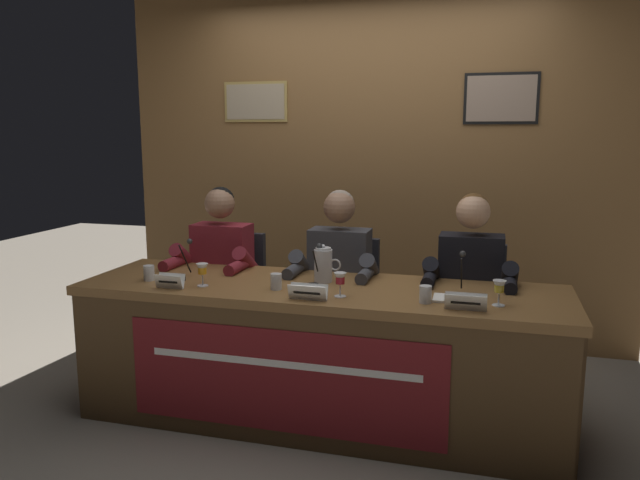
# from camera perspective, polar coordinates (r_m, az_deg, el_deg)

# --- Properties ---
(ground_plane) EXTENTS (12.00, 12.00, 0.00)m
(ground_plane) POSITION_cam_1_polar(r_m,az_deg,el_deg) (3.59, 0.00, -16.02)
(ground_plane) COLOR gray
(wall_back_panelled) EXTENTS (3.82, 0.14, 2.60)m
(wall_back_panelled) POSITION_cam_1_polar(r_m,az_deg,el_deg) (4.67, 4.89, 6.64)
(wall_back_panelled) COLOR brown
(wall_back_panelled) RESTS_ON ground_plane
(conference_table) EXTENTS (2.62, 0.77, 0.76)m
(conference_table) POSITION_cam_1_polar(r_m,az_deg,el_deg) (3.30, -0.54, -8.91)
(conference_table) COLOR brown
(conference_table) RESTS_ON ground_plane
(chair_left) EXTENTS (0.44, 0.44, 0.91)m
(chair_left) POSITION_cam_1_polar(r_m,az_deg,el_deg) (4.18, -8.21, -5.85)
(chair_left) COLOR black
(chair_left) RESTS_ON ground_plane
(panelist_left) EXTENTS (0.51, 0.48, 1.23)m
(panelist_left) POSITION_cam_1_polar(r_m,az_deg,el_deg) (3.93, -9.48, -2.71)
(panelist_left) COLOR black
(panelist_left) RESTS_ON ground_plane
(nameplate_left) EXTENTS (0.15, 0.06, 0.08)m
(nameplate_left) POSITION_cam_1_polar(r_m,az_deg,el_deg) (3.35, -13.72, -3.72)
(nameplate_left) COLOR white
(nameplate_left) RESTS_ON conference_table
(juice_glass_left) EXTENTS (0.06, 0.06, 0.12)m
(juice_glass_left) POSITION_cam_1_polar(r_m,az_deg,el_deg) (3.36, -10.83, -2.78)
(juice_glass_left) COLOR white
(juice_glass_left) RESTS_ON conference_table
(water_cup_left) EXTENTS (0.06, 0.06, 0.08)m
(water_cup_left) POSITION_cam_1_polar(r_m,az_deg,el_deg) (3.56, -15.52, -3.02)
(water_cup_left) COLOR silver
(water_cup_left) RESTS_ON conference_table
(microphone_left) EXTENTS (0.06, 0.17, 0.22)m
(microphone_left) POSITION_cam_1_polar(r_m,az_deg,el_deg) (3.54, -12.51, -2.36)
(microphone_left) COLOR black
(microphone_left) RESTS_ON conference_table
(chair_center) EXTENTS (0.44, 0.44, 0.91)m
(chair_center) POSITION_cam_1_polar(r_m,az_deg,el_deg) (3.94, 2.22, -6.73)
(chair_center) COLOR black
(chair_center) RESTS_ON ground_plane
(panelist_center) EXTENTS (0.51, 0.48, 1.23)m
(panelist_center) POSITION_cam_1_polar(r_m,az_deg,el_deg) (3.68, 1.53, -3.46)
(panelist_center) COLOR black
(panelist_center) RESTS_ON ground_plane
(nameplate_center) EXTENTS (0.19, 0.06, 0.08)m
(nameplate_center) POSITION_cam_1_polar(r_m,az_deg,el_deg) (3.04, -1.13, -4.84)
(nameplate_center) COLOR white
(nameplate_center) RESTS_ON conference_table
(juice_glass_center) EXTENTS (0.06, 0.06, 0.12)m
(juice_glass_center) POSITION_cam_1_polar(r_m,az_deg,el_deg) (3.09, 1.88, -3.72)
(juice_glass_center) COLOR white
(juice_glass_center) RESTS_ON conference_table
(water_cup_center) EXTENTS (0.06, 0.06, 0.08)m
(water_cup_center) POSITION_cam_1_polar(r_m,az_deg,el_deg) (3.25, -4.08, -3.93)
(water_cup_center) COLOR silver
(water_cup_center) RESTS_ON conference_table
(microphone_center) EXTENTS (0.06, 0.17, 0.22)m
(microphone_center) POSITION_cam_1_polar(r_m,az_deg,el_deg) (3.32, -0.45, -2.97)
(microphone_center) COLOR black
(microphone_center) RESTS_ON conference_table
(chair_right) EXTENTS (0.44, 0.44, 0.91)m
(chair_right) POSITION_cam_1_polar(r_m,az_deg,el_deg) (3.84, 13.61, -7.44)
(chair_right) COLOR black
(chair_right) RESTS_ON ground_plane
(panelist_right) EXTENTS (0.51, 0.48, 1.23)m
(panelist_right) POSITION_cam_1_polar(r_m,az_deg,el_deg) (3.58, 13.67, -4.14)
(panelist_right) COLOR black
(panelist_right) RESTS_ON ground_plane
(nameplate_right) EXTENTS (0.19, 0.06, 0.08)m
(nameplate_right) POSITION_cam_1_polar(r_m,az_deg,el_deg) (2.95, 13.32, -5.60)
(nameplate_right) COLOR white
(nameplate_right) RESTS_ON conference_table
(juice_glass_right) EXTENTS (0.06, 0.06, 0.12)m
(juice_glass_right) POSITION_cam_1_polar(r_m,az_deg,el_deg) (3.05, 16.24, -4.30)
(juice_glass_right) COLOR white
(juice_glass_right) RESTS_ON conference_table
(water_cup_right) EXTENTS (0.06, 0.06, 0.08)m
(water_cup_right) POSITION_cam_1_polar(r_m,az_deg,el_deg) (3.03, 9.73, -5.06)
(water_cup_right) COLOR silver
(water_cup_right) RESTS_ON conference_table
(microphone_right) EXTENTS (0.06, 0.17, 0.22)m
(microphone_right) POSITION_cam_1_polar(r_m,az_deg,el_deg) (3.19, 12.90, -3.77)
(microphone_right) COLOR black
(microphone_right) RESTS_ON conference_table
(water_pitcher_central) EXTENTS (0.15, 0.10, 0.21)m
(water_pitcher_central) POSITION_cam_1_polar(r_m,az_deg,el_deg) (3.39, 0.32, -2.31)
(water_pitcher_central) COLOR silver
(water_pitcher_central) RESTS_ON conference_table
(document_stack_right) EXTENTS (0.21, 0.15, 0.01)m
(document_stack_right) POSITION_cam_1_polar(r_m,az_deg,el_deg) (3.12, 12.35, -5.34)
(document_stack_right) COLOR white
(document_stack_right) RESTS_ON conference_table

